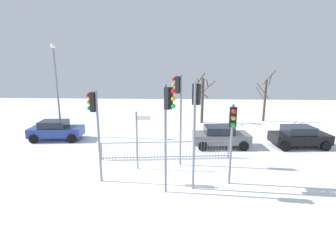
# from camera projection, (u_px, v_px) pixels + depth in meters

# --- Properties ---
(ground_plane) EXTENTS (60.00, 60.00, 0.00)m
(ground_plane) POSITION_uv_depth(u_px,v_px,m) (163.00, 181.00, 12.88)
(ground_plane) COLOR white
(traffic_light_rear_left) EXTENTS (0.35, 0.57, 3.85)m
(traffic_light_rear_left) POSITION_uv_depth(u_px,v_px,m) (232.00, 127.00, 11.87)
(traffic_light_rear_left) COLOR slate
(traffic_light_rear_left) RESTS_ON ground
(traffic_light_mid_right) EXTENTS (0.56, 0.36, 4.46)m
(traffic_light_mid_right) POSITION_uv_depth(u_px,v_px,m) (95.00, 116.00, 12.21)
(traffic_light_mid_right) COLOR slate
(traffic_light_mid_right) RESTS_ON ground
(traffic_light_foreground_left) EXTENTS (0.39, 0.53, 4.89)m
(traffic_light_foreground_left) POSITION_uv_depth(u_px,v_px,m) (196.00, 112.00, 11.44)
(traffic_light_foreground_left) COLOR slate
(traffic_light_foreground_left) RESTS_ON ground
(traffic_light_foreground_right) EXTENTS (0.49, 0.44, 4.79)m
(traffic_light_foreground_right) POSITION_uv_depth(u_px,v_px,m) (168.00, 116.00, 10.94)
(traffic_light_foreground_right) COLOR slate
(traffic_light_foreground_right) RESTS_ON ground
(traffic_light_mid_left) EXTENTS (0.54, 0.38, 5.06)m
(traffic_light_mid_left) POSITION_uv_depth(u_px,v_px,m) (178.00, 100.00, 14.18)
(traffic_light_mid_left) COLOR slate
(traffic_light_mid_left) RESTS_ON ground
(direction_sign_post) EXTENTS (0.79, 0.12, 3.18)m
(direction_sign_post) POSITION_uv_depth(u_px,v_px,m) (138.00, 137.00, 14.03)
(direction_sign_post) COLOR slate
(direction_sign_post) RESTS_ON ground
(pedestrian_guard_railing) EXTENTS (7.69, 0.88, 1.07)m
(pedestrian_guard_railing) POSITION_uv_depth(u_px,v_px,m) (166.00, 150.00, 15.81)
(pedestrian_guard_railing) COLOR slate
(pedestrian_guard_railing) RESTS_ON ground
(car_grey_mid) EXTENTS (3.91, 2.15, 1.47)m
(car_grey_mid) POSITION_uv_depth(u_px,v_px,m) (220.00, 136.00, 18.00)
(car_grey_mid) COLOR slate
(car_grey_mid) RESTS_ON ground
(car_black_far) EXTENTS (3.93, 2.20, 1.47)m
(car_black_far) POSITION_uv_depth(u_px,v_px,m) (299.00, 136.00, 17.98)
(car_black_far) COLOR black
(car_black_far) RESTS_ON ground
(car_blue_trailing) EXTENTS (3.94, 2.21, 1.47)m
(car_blue_trailing) POSITION_uv_depth(u_px,v_px,m) (56.00, 130.00, 19.69)
(car_blue_trailing) COLOR navy
(car_blue_trailing) RESTS_ON ground
(street_lamp) EXTENTS (0.36, 0.36, 7.04)m
(street_lamp) POSITION_uv_depth(u_px,v_px,m) (56.00, 81.00, 19.96)
(street_lamp) COLOR slate
(street_lamp) RESTS_ON ground
(bare_tree_left) EXTENTS (2.10, 2.11, 4.77)m
(bare_tree_left) POSITION_uv_depth(u_px,v_px,m) (203.00, 98.00, 24.98)
(bare_tree_left) COLOR #473828
(bare_tree_left) RESTS_ON ground
(bare_tree_centre) EXTENTS (1.84, 1.84, 4.99)m
(bare_tree_centre) POSITION_uv_depth(u_px,v_px,m) (265.00, 98.00, 25.72)
(bare_tree_centre) COLOR #473828
(bare_tree_centre) RESTS_ON ground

